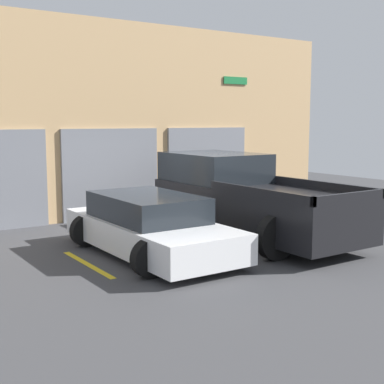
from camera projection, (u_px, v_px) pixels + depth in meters
The scene contains 7 objects.
ground_plane at pixel (176, 236), 12.31m from camera, with size 28.00×28.00×0.00m, color #3D3D3F.
shophouse_building at pixel (112, 122), 14.66m from camera, with size 14.73×0.68×5.31m.
pickup_truck at pixel (244, 198), 12.24m from camera, with size 2.63×5.44×1.86m.
sedan_white at pixel (149, 226), 10.57m from camera, with size 2.22×4.42×1.19m.
parking_stripe_far_left at pixel (88, 264), 9.88m from camera, with size 0.12×2.20×0.01m, color gold.
parking_stripe_left at pixel (205, 246), 11.35m from camera, with size 0.12×2.20×0.01m, color gold.
parking_stripe_centre at pixel (296, 231), 12.82m from camera, with size 0.12×2.20×0.01m, color gold.
Camera 1 is at (-6.42, -10.22, 2.64)m, focal length 50.00 mm.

